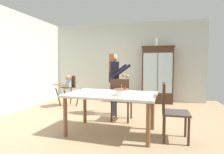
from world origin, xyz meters
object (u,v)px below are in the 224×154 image
Objects in this scene: china_cabinet at (157,75)px; ceramic_vase at (155,43)px; dining_chair_far_side at (121,97)px; high_chair_with_toddler at (68,85)px; adult_person at (114,77)px; birthday_cake at (122,92)px; dining_chair_right_end at (169,107)px; dining_table at (111,98)px.

china_cabinet is 1.04m from ceramic_vase.
dining_chair_far_side is (-0.80, -2.26, -0.38)m from china_cabinet.
high_chair_with_toddler is 0.62× the size of adult_person.
ceramic_vase is 3.08m from high_chair_with_toddler.
adult_person reaches higher than birthday_cake.
dining_chair_far_side is at bearing 2.06° from high_chair_with_toddler.
dining_chair_right_end is (0.26, -3.04, -1.42)m from ceramic_vase.
dining_chair_far_side is at bearing -107.70° from ceramic_vase.
high_chair_with_toddler is at bearing 56.60° from dining_chair_right_end.
china_cabinet reaches higher than high_chair_with_toddler.
ceramic_vase is at bearing 79.92° from birthday_cake.
china_cabinet reaches higher than dining_chair_right_end.
ceramic_vase is 0.28× the size of dining_chair_far_side.
adult_person is (-1.07, -1.75, 0.04)m from china_cabinet.
ceramic_vase is at bearing 5.80° from dining_chair_right_end.
high_chair_with_toddler is (-2.64, -1.12, -0.28)m from china_cabinet.
high_chair_with_toddler is at bearing 135.40° from birthday_cake.
china_cabinet is 6.86× the size of ceramic_vase.
dining_chair_right_end is at bearing -86.64° from china_cabinet.
dining_table is 6.04× the size of birthday_cake.
china_cabinet is 3.06m from dining_chair_right_end.
adult_person is at bearing 100.14° from dining_table.
birthday_cake is at bearing -10.65° from high_chair_with_toddler.
china_cabinet is at bearing -2.53° from ceramic_vase.
china_cabinet is at bearing 73.93° from dining_table.
high_chair_with_toddler is at bearing 45.93° from adult_person.
ceramic_vase is (-0.08, 0.00, 1.04)m from china_cabinet.
ceramic_vase is 0.28× the size of high_chair_with_toddler.
dining_chair_far_side and dining_chair_right_end have the same top height.
dining_chair_far_side is at bearing 86.06° from dining_table.
adult_person is at bearing -121.43° from china_cabinet.
birthday_cake is (-0.63, -3.09, -0.14)m from china_cabinet.
high_chair_with_toddler is at bearing -156.34° from ceramic_vase.
birthday_cake is (-0.55, -3.09, -1.18)m from ceramic_vase.
china_cabinet is at bearing 56.87° from high_chair_with_toddler.
birthday_cake is at bearing -100.08° from ceramic_vase.
china_cabinet reaches higher than dining_table.
dining_chair_far_side is 1.00× the size of dining_chair_right_end.
birthday_cake reaches higher than dining_table.
adult_person is 1.27m from dining_table.
dining_chair_far_side is at bearing 52.46° from dining_chair_right_end.
ceramic_vase is 0.18× the size of adult_person.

